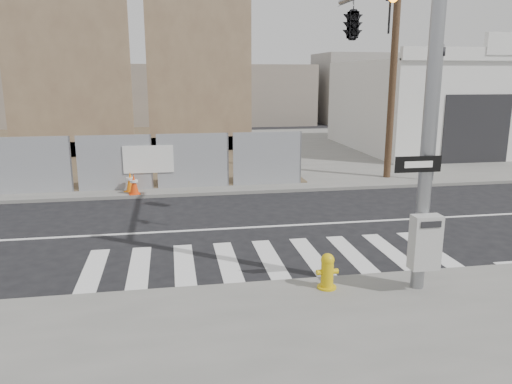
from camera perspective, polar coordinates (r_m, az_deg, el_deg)
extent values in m
plane|color=black|center=(14.13, -0.40, -4.08)|extent=(100.00, 100.00, 0.00)
cube|color=slate|center=(27.71, -5.19, 4.62)|extent=(50.00, 20.00, 0.12)
cylinder|color=gray|center=(9.74, 19.35, 9.02)|extent=(0.26, 0.26, 7.00)
cube|color=#B2B2AF|center=(9.94, 18.78, -5.46)|extent=(0.55, 0.30, 1.05)
cube|color=black|center=(9.60, 18.04, 3.03)|extent=(0.90, 0.03, 0.30)
cube|color=silver|center=(9.58, 18.10, 3.01)|extent=(0.55, 0.01, 0.12)
imported|color=black|center=(11.59, 15.09, 19.55)|extent=(0.16, 0.20, 1.00)
imported|color=black|center=(13.62, 11.03, 18.75)|extent=(0.53, 2.48, 1.00)
cylinder|color=gray|center=(20.67, 20.00, 8.35)|extent=(0.12, 0.12, 5.20)
imported|color=black|center=(20.64, 20.57, 15.27)|extent=(0.16, 0.20, 1.00)
cube|color=brown|center=(26.74, -20.67, 12.26)|extent=(6.00, 0.50, 8.00)
cube|color=brown|center=(27.38, -19.91, 4.75)|extent=(6.00, 1.30, 0.80)
cube|color=brown|center=(27.36, -6.44, 13.02)|extent=(5.50, 0.50, 8.00)
cube|color=brown|center=(28.00, -6.30, 5.63)|extent=(5.50, 1.30, 0.80)
cube|color=silver|center=(30.95, 22.04, 9.20)|extent=(12.00, 10.00, 4.80)
cube|color=black|center=(25.72, 23.91, 6.60)|extent=(3.40, 0.06, 3.20)
cylinder|color=#4F3725|center=(20.74, 15.55, 15.32)|extent=(0.28, 0.28, 10.00)
cylinder|color=gold|center=(10.10, 8.09, -10.69)|extent=(0.41, 0.41, 0.04)
cylinder|color=gold|center=(9.99, 8.14, -9.31)|extent=(0.27, 0.27, 0.57)
sphere|color=gold|center=(9.88, 8.19, -7.70)|extent=(0.26, 0.26, 0.26)
cylinder|color=gold|center=(9.93, 7.31, -9.09)|extent=(0.14, 0.12, 0.10)
cylinder|color=gold|center=(10.02, 8.98, -8.93)|extent=(0.14, 0.12, 0.10)
cube|color=orange|center=(18.49, -14.10, 0.13)|extent=(0.49, 0.49, 0.03)
cone|color=orange|center=(18.41, -14.16, 1.18)|extent=(0.43, 0.43, 0.73)
cylinder|color=silver|center=(18.39, -14.18, 1.50)|extent=(0.28, 0.28, 0.08)
cube|color=#E63E0C|center=(18.04, -13.71, -0.17)|extent=(0.43, 0.43, 0.03)
cone|color=#E63E0C|center=(17.97, -13.77, 0.89)|extent=(0.39, 0.39, 0.72)
cylinder|color=silver|center=(17.94, -13.79, 1.21)|extent=(0.28, 0.28, 0.08)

